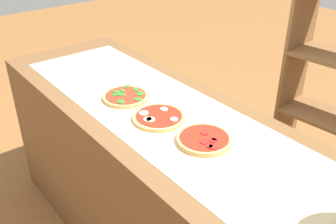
% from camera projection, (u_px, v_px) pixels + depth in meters
% --- Properties ---
extents(counter, '(2.38, 0.74, 0.95)m').
position_uv_depth(counter, '(168.00, 194.00, 2.02)').
color(counter, brown).
rests_on(counter, ground_plane).
extents(parchment_paper, '(2.03, 0.56, 0.00)m').
position_uv_depth(parchment_paper, '(168.00, 116.00, 1.78)').
color(parchment_paper, tan).
rests_on(parchment_paper, counter).
extents(pizza_spinach_0, '(0.23, 0.23, 0.03)m').
position_uv_depth(pizza_spinach_0, '(126.00, 97.00, 1.93)').
color(pizza_spinach_0, tan).
rests_on(pizza_spinach_0, parchment_paper).
extents(pizza_mozzarella_1, '(0.25, 0.25, 0.02)m').
position_uv_depth(pizza_mozzarella_1, '(159.00, 117.00, 1.75)').
color(pizza_mozzarella_1, tan).
rests_on(pizza_mozzarella_1, parchment_paper).
extents(pizza_pepperoni_2, '(0.23, 0.23, 0.03)m').
position_uv_depth(pizza_pepperoni_2, '(204.00, 140.00, 1.58)').
color(pizza_pepperoni_2, tan).
rests_on(pizza_pepperoni_2, parchment_paper).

